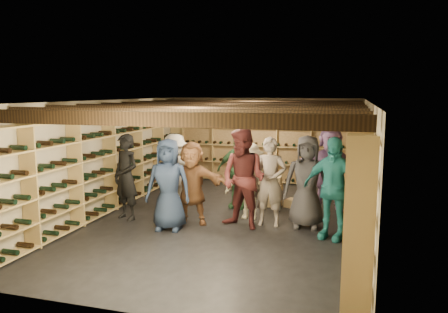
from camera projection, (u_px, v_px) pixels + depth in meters
ground at (223, 219)px, 8.96m from camera, size 8.00×8.00×0.00m
walls at (223, 161)px, 8.78m from camera, size 5.52×8.02×2.40m
ceiling at (223, 101)px, 8.60m from camera, size 5.50×8.00×0.01m
ceiling_joists at (223, 108)px, 8.62m from camera, size 5.40×7.12×0.18m
wine_rack_left at (110, 161)px, 9.51m from camera, size 0.32×7.50×2.15m
wine_rack_right at (356, 174)px, 8.08m from camera, size 0.32×7.50×2.15m
wine_rack_back at (261, 145)px, 12.43m from camera, size 4.70×0.30×2.15m
crate_stack_left at (271, 191)px, 9.93m from camera, size 0.50×0.34×0.68m
crate_stack_right at (241, 183)px, 11.56m from camera, size 0.58×0.47×0.34m
crate_loose at (297, 204)px, 9.80m from camera, size 0.58×0.49×0.17m
person_1 at (126, 177)px, 8.82m from camera, size 0.75×0.64×1.75m
person_3 at (249, 181)px, 8.86m from camera, size 1.02×0.60×1.56m
person_4 at (333, 188)px, 7.63m from camera, size 1.15×0.76×1.82m
person_5 at (192, 183)px, 8.53m from camera, size 1.56×0.68×1.63m
person_6 at (168, 184)px, 8.16m from camera, size 0.91×0.66×1.73m
person_7 at (270, 182)px, 8.41m from camera, size 0.63×0.42×1.72m
person_8 at (243, 179)px, 8.22m from camera, size 1.12×1.00×1.91m
person_9 at (175, 174)px, 9.32m from camera, size 1.11×0.65×1.70m
person_10 at (238, 171)px, 9.71m from camera, size 1.00×0.48×1.65m
person_11 at (330, 168)px, 9.49m from camera, size 1.79×0.78×1.86m
person_12 at (307, 182)px, 8.28m from camera, size 0.91×0.63×1.78m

